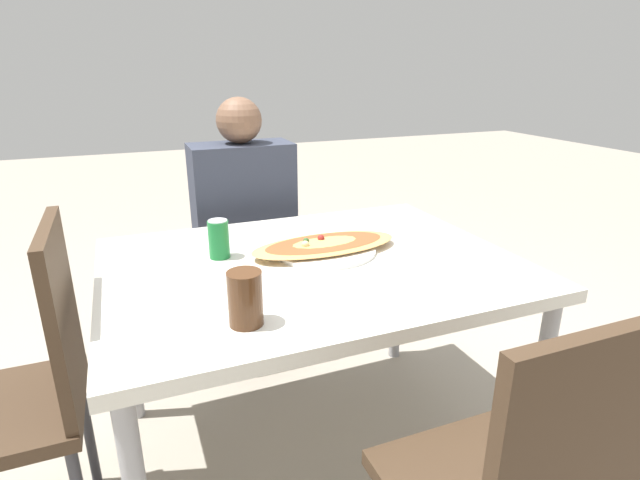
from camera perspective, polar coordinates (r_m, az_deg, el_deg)
name	(u,v)px	position (r m, az deg, el deg)	size (l,w,h in m)	color
ground_plane	(313,447)	(1.97, -0.82, -22.59)	(14.00, 14.00, 0.00)	#9E9384
dining_table	(312,280)	(1.60, -0.94, -4.62)	(1.27, 0.96, 0.73)	silver
chair_far_seated	(240,242)	(2.37, -9.09, -0.23)	(0.40, 0.40, 0.95)	#3F2D1E
chair_side_left	(28,383)	(1.56, -30.43, -13.91)	(0.40, 0.40, 0.95)	#3F2D1E
person_seated	(245,213)	(2.21, -8.62, 3.05)	(0.43, 0.24, 1.19)	#2D2D38
pizza_main	(325,246)	(1.65, 0.54, -0.69)	(0.51, 0.34, 0.05)	white
soda_can	(219,239)	(1.62, -11.50, 0.11)	(0.07, 0.07, 0.12)	#197233
drink_glass	(245,298)	(1.20, -8.54, -6.62)	(0.08, 0.08, 0.13)	#4C2D19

